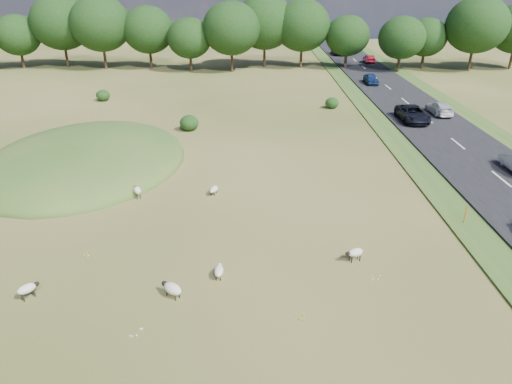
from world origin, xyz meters
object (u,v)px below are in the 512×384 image
sheep_2 (172,288)px  car_5 (413,114)px  car_7 (371,79)px  sheep_0 (219,271)px  car_1 (339,51)px  marker_post (465,215)px  car_0 (440,108)px  car_3 (351,46)px  sheep_4 (355,253)px  sheep_5 (214,189)px  sheep_1 (137,190)px  sheep_3 (27,289)px  car_6 (369,59)px

sheep_2 → car_5: bearing=-86.4°
sheep_2 → car_7: (19.97, 47.81, 0.50)m
sheep_0 → car_1: car_1 is taller
marker_post → sheep_0: bearing=-159.1°
car_0 → car_3: bearing=-90.0°
sheep_4 → car_7: bearing=-123.9°
marker_post → car_0: car_0 is taller
sheep_5 → car_5: size_ratio=0.19×
sheep_2 → car_5: size_ratio=0.22×
sheep_1 → car_3: 78.04m
sheep_1 → sheep_3: bearing=140.6°
car_6 → marker_post: bearing=83.0°
car_3 → car_0: bearing=90.0°
sheep_1 → car_6: (27.97, 55.46, 0.36)m
sheep_0 → sheep_2: (-2.05, -1.54, 0.07)m
car_7 → car_3: bearing=83.9°
car_0 → car_6: (0.00, 34.67, -0.01)m
sheep_1 → car_7: car_7 is taller
car_0 → car_5: (-3.80, -2.76, 0.10)m
marker_post → car_5: car_5 is taller
sheep_4 → car_7: (10.90, 44.81, 0.43)m
marker_post → sheep_3: bearing=-162.8°
sheep_0 → car_1: (17.91, 74.41, 0.64)m
car_0 → car_1: (-3.80, 44.40, 0.10)m
sheep_1 → car_3: bearing=-47.7°
car_1 → car_5: (0.00, -47.17, -0.01)m
car_1 → car_3: size_ratio=1.05×
sheep_4 → car_7: 46.12m
car_6 → sheep_2: bearing=70.3°
sheep_5 → car_7: bearing=169.4°
sheep_3 → car_6: 72.99m
sheep_0 → sheep_1: (-6.26, 9.21, 0.17)m
marker_post → sheep_3: size_ratio=1.24×
sheep_1 → sheep_2: 11.55m
sheep_1 → car_5: car_5 is taller
car_0 → sheep_1: bearing=36.6°
car_3 → car_7: (-3.80, -35.80, -0.07)m
sheep_3 → car_1: size_ratio=0.17×
car_3 → car_5: 54.95m
car_0 → car_6: 34.67m
car_6 → car_0: bearing=90.0°
sheep_0 → sheep_1: 11.14m
sheep_4 → car_1: 73.76m
sheep_5 → car_5: 25.85m
marker_post → sheep_2: size_ratio=0.99×
car_7 → car_6: bearing=78.3°
sheep_2 → sheep_3: sheep_3 is taller
car_6 → car_7: size_ratio=0.97×
sheep_0 → sheep_5: 9.81m
sheep_4 → car_3: (14.70, 80.60, 0.50)m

